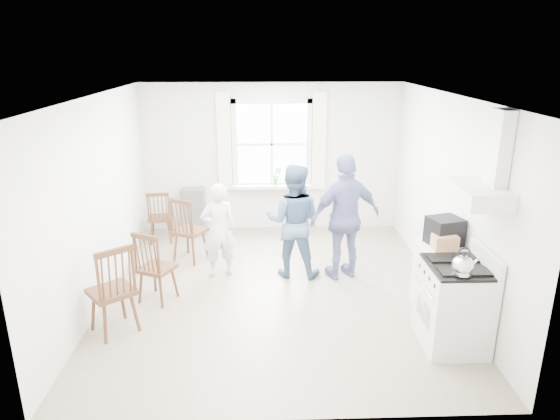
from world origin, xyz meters
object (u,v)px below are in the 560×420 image
Objects in this scene: low_cabinet at (438,279)px; windsor_chair_b at (150,260)px; gas_stove at (454,304)px; person_mid at (293,221)px; stereo_stack at (444,231)px; windsor_chair_c at (115,282)px; person_right at (345,217)px; person_left at (218,230)px; windsor_chair_a at (159,212)px.

low_cabinet is 0.92× the size of windsor_chair_b.
gas_stove is 0.70m from low_cabinet.
person_mid reaches higher than gas_stove.
gas_stove is 2.51m from person_mid.
stereo_stack is 3.87m from windsor_chair_c.
windsor_chair_b is at bearing 72.39° from windsor_chair_c.
person_left is at bearing -22.38° from person_right.
windsor_chair_c is at bearing 8.59° from person_right.
stereo_stack is at bearing 158.00° from person_mid.
windsor_chair_c is at bearing 47.53° from person_mid.
windsor_chair_a is at bearing 147.75° from low_cabinet.
gas_stove is 2.03m from person_right.
person_left reaches higher than gas_stove.
windsor_chair_b is at bearing 27.41° from person_left.
windsor_chair_b is 0.60× the size of person_mid.
windsor_chair_a is 1.68m from person_left.
gas_stove is 3.75m from windsor_chair_c.
person_right is at bearing 27.29° from windsor_chair_c.
person_left is (-2.80, 1.14, -0.38)m from stereo_stack.
windsor_chair_b is (-3.59, 0.32, -0.47)m from stereo_stack.
gas_stove is 0.81× the size of person_left.
windsor_chair_c is 2.60m from person_mid.
person_right reaches higher than stereo_stack.
stereo_stack is 4.61m from windsor_chair_a.
windsor_chair_b is 0.78m from windsor_chair_c.
person_mid is at bearing 23.65° from windsor_chair_b.
person_right is at bearing 157.48° from person_left.
gas_stove is 0.68× the size of person_mid.
low_cabinet is at bearing 138.26° from person_left.
person_mid is 0.73m from person_right.
person_left is (-2.78, 1.17, 0.24)m from low_cabinet.
person_mid is at bearing -26.54° from person_right.
person_right reaches higher than windsor_chair_c.
windsor_chair_c is 0.80× the size of person_left.
person_mid reaches higher than windsor_chair_c.
gas_stove is 3.66m from windsor_chair_b.
windsor_chair_a is 2.84m from windsor_chair_c.
person_right is (-1.02, 1.03, -0.17)m from stereo_stack.
gas_stove reaches higher than windsor_chair_c.
person_left is at bearing 10.13° from person_mid.
person_right is at bearing 15.44° from windsor_chair_b.
person_mid is (2.09, 1.55, 0.15)m from windsor_chair_c.
stereo_stack is 0.45× the size of windsor_chair_b.
windsor_chair_a is at bearing 98.13° from windsor_chair_b.
windsor_chair_b is (-3.50, 1.05, 0.12)m from gas_stove.
person_right is (-0.93, 1.76, 0.41)m from gas_stove.
windsor_chair_c reaches higher than windsor_chair_b.
low_cabinet is 2.11m from person_mid.
windsor_chair_a is 0.93× the size of windsor_chair_b.
windsor_chair_a is at bearing 91.31° from windsor_chair_c.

